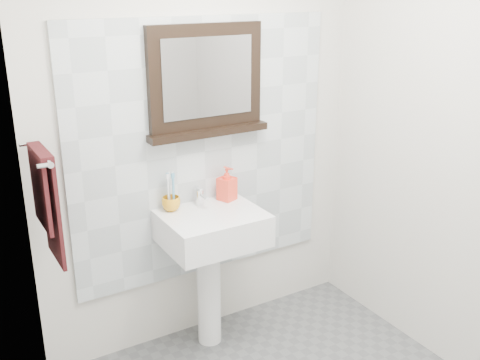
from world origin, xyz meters
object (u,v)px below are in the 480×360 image
soap_dispenser (227,183)px  hand_towel (47,197)px  pedestal_sink (212,242)px  toothbrush_cup (171,204)px  framed_mirror (206,83)px

soap_dispenser → hand_towel: (-1.04, -0.15, 0.17)m
pedestal_sink → toothbrush_cup: 0.32m
pedestal_sink → framed_mirror: 0.89m
hand_towel → framed_mirror: bearing=12.8°
soap_dispenser → framed_mirror: 0.59m
pedestal_sink → toothbrush_cup: (-0.18, 0.14, 0.22)m
soap_dispenser → hand_towel: bearing=167.1°
soap_dispenser → hand_towel: 1.07m
pedestal_sink → hand_towel: hand_towel is taller
toothbrush_cup → hand_towel: bearing=-166.3°
framed_mirror → hand_towel: 1.06m
pedestal_sink → soap_dispenser: size_ratio=4.78×
toothbrush_cup → soap_dispenser: 0.36m
soap_dispenser → framed_mirror: framed_mirror is taller
framed_mirror → soap_dispenser: bearing=-33.1°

